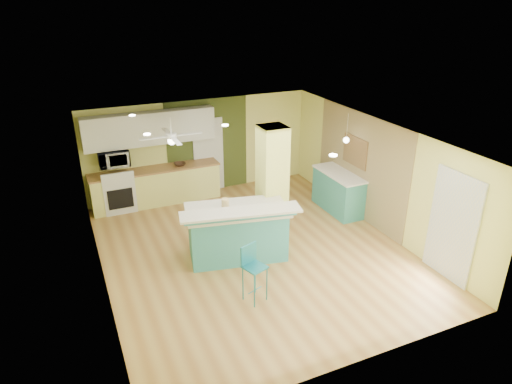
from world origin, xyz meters
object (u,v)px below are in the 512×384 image
(canister, at_px, (225,203))
(bar_stool, at_px, (252,264))
(fruit_bowl, at_px, (180,164))
(peninsula, at_px, (237,231))
(side_counter, at_px, (338,191))

(canister, bearing_deg, bar_stool, -94.39)
(bar_stool, relative_size, fruit_bowl, 3.54)
(bar_stool, xyz_separation_m, canister, (0.12, 1.63, 0.44))
(bar_stool, bearing_deg, peninsula, 58.70)
(bar_stool, distance_m, side_counter, 4.16)
(bar_stool, distance_m, canister, 1.69)
(side_counter, xyz_separation_m, fruit_bowl, (-3.37, 2.19, 0.48))
(peninsula, relative_size, fruit_bowl, 7.86)
(peninsula, distance_m, canister, 0.64)
(canister, bearing_deg, side_counter, 13.94)
(peninsula, height_order, canister, canister)
(bar_stool, distance_m, fruit_bowl, 4.63)
(side_counter, height_order, canister, canister)
(side_counter, xyz_separation_m, canister, (-3.25, -0.81, 0.65))
(side_counter, bearing_deg, fruit_bowl, 146.97)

